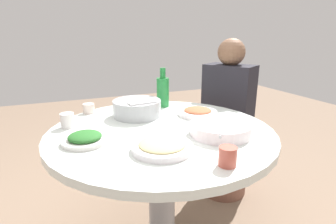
# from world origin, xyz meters

# --- Properties ---
(round_dining_table) EXTENTS (1.11, 1.11, 0.76)m
(round_dining_table) POSITION_xyz_m (0.00, 0.00, 0.60)
(round_dining_table) COLOR #99999E
(round_dining_table) RESTS_ON ground
(rice_bowl) EXTENTS (0.27, 0.27, 0.10)m
(rice_bowl) POSITION_xyz_m (0.05, -0.25, 0.80)
(rice_bowl) COLOR #B2B5BA
(rice_bowl) RESTS_ON round_dining_table
(soup_bowl) EXTENTS (0.28, 0.28, 0.06)m
(soup_bowl) POSITION_xyz_m (-0.23, 0.18, 0.78)
(soup_bowl) COLOR white
(soup_bowl) RESTS_ON round_dining_table
(dish_noodles) EXTENTS (0.25, 0.25, 0.04)m
(dish_noodles) POSITION_xyz_m (0.09, 0.24, 0.78)
(dish_noodles) COLOR white
(dish_noodles) RESTS_ON round_dining_table
(dish_greens) EXTENTS (0.20, 0.20, 0.05)m
(dish_greens) POSITION_xyz_m (0.37, 0.04, 0.78)
(dish_greens) COLOR silver
(dish_greens) RESTS_ON round_dining_table
(dish_tofu_braise) EXTENTS (0.22, 0.22, 0.04)m
(dish_tofu_braise) POSITION_xyz_m (-0.27, -0.13, 0.77)
(dish_tofu_braise) COLOR white
(dish_tofu_braise) RESTS_ON round_dining_table
(green_bottle) EXTENTS (0.08, 0.08, 0.25)m
(green_bottle) POSITION_xyz_m (-0.16, -0.39, 0.86)
(green_bottle) COLOR #24873C
(green_bottle) RESTS_ON round_dining_table
(tea_cup_near) EXTENTS (0.07, 0.07, 0.07)m
(tea_cup_near) POSITION_xyz_m (0.43, -0.19, 0.79)
(tea_cup_near) COLOR white
(tea_cup_near) RESTS_ON round_dining_table
(tea_cup_far) EXTENTS (0.06, 0.06, 0.07)m
(tea_cup_far) POSITION_xyz_m (-0.08, 0.45, 0.79)
(tea_cup_far) COLOR #BD5343
(tea_cup_far) RESTS_ON round_dining_table
(tea_cup_side) EXTENTS (0.07, 0.07, 0.06)m
(tea_cup_side) POSITION_xyz_m (0.30, -0.41, 0.78)
(tea_cup_side) COLOR beige
(tea_cup_side) RESTS_ON round_dining_table
(stool_for_diner_left) EXTENTS (0.35, 0.35, 0.42)m
(stool_for_diner_left) POSITION_xyz_m (-0.67, -0.40, 0.21)
(stool_for_diner_left) COLOR brown
(stool_for_diner_left) RESTS_ON ground
(diner_left) EXTENTS (0.46, 0.45, 0.76)m
(diner_left) POSITION_xyz_m (-0.67, -0.40, 0.74)
(diner_left) COLOR #2D333D
(diner_left) RESTS_ON stool_for_diner_left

